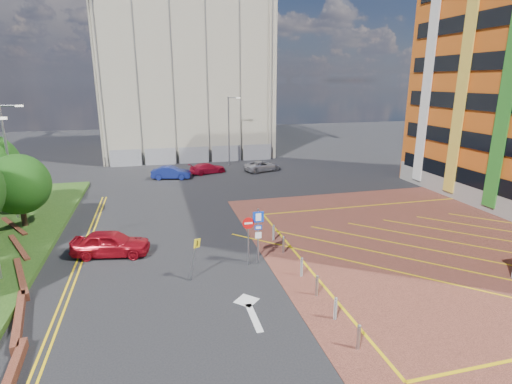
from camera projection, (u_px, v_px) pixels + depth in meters
name	position (u px, v px, depth m)	size (l,w,h in m)	color
ground	(254.00, 273.00, 21.07)	(140.00, 140.00, 0.00)	black
forecourt	(475.00, 246.00, 24.42)	(26.00, 26.00, 0.02)	brown
retaining_wall	(17.00, 278.00, 20.05)	(6.06, 20.33, 0.40)	brown
tree_c	(19.00, 184.00, 26.30)	(4.00, 4.00, 4.90)	#3D2B1C
lamp_left_far	(9.00, 158.00, 27.55)	(1.53, 0.16, 8.00)	#9EA0A8
lamp_back	(229.00, 128.00, 46.99)	(1.53, 0.16, 8.00)	#9EA0A8
sign_cluster	(255.00, 231.00, 21.53)	(1.17, 0.12, 3.20)	#9EA0A8
warning_sign	(195.00, 254.00, 19.95)	(0.69, 0.40, 2.25)	#9EA0A8
bollard_row	(306.00, 274.00, 19.94)	(0.14, 11.14, 0.90)	#9EA0A8
construction_building	(184.00, 72.00, 55.41)	(21.20, 19.20, 22.00)	#9C9480
construction_fence	(202.00, 155.00, 49.02)	(21.60, 0.06, 2.00)	gray
car_red_left	(111.00, 243.00, 23.01)	(1.76, 4.37, 1.49)	maroon
car_blue_back	(171.00, 173.00, 41.04)	(1.38, 3.96, 1.31)	navy
car_red_back	(208.00, 168.00, 43.48)	(1.63, 4.01, 1.16)	#A20D26
car_silver_back	(262.00, 166.00, 44.55)	(1.96, 4.24, 1.18)	#ACABB2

